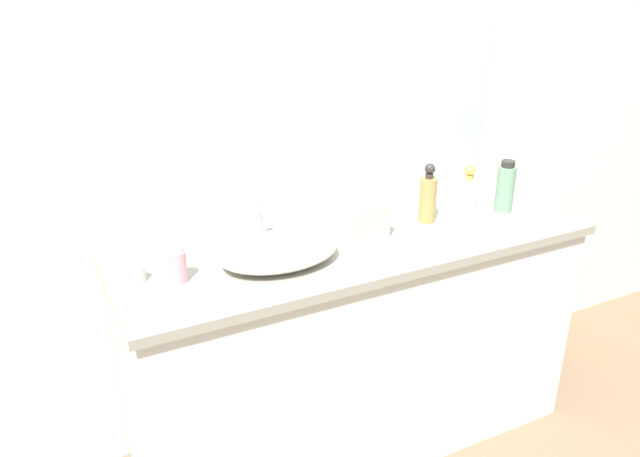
# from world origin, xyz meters

# --- Properties ---
(bathroom_wall_rear) EXTENTS (6.00, 0.06, 2.60)m
(bathroom_wall_rear) POSITION_xyz_m (0.00, 0.73, 1.30)
(bathroom_wall_rear) COLOR silver
(bathroom_wall_rear) RESTS_ON ground
(vanity_counter) EXTENTS (1.66, 0.56, 0.85)m
(vanity_counter) POSITION_xyz_m (-0.02, 0.41, 0.43)
(vanity_counter) COLOR silver
(vanity_counter) RESTS_ON ground
(wall_mirror_panel) EXTENTS (1.47, 0.01, 1.25)m
(wall_mirror_panel) POSITION_xyz_m (-0.02, 0.69, 1.47)
(wall_mirror_panel) COLOR #B2BCC6
(wall_mirror_panel) RESTS_ON vanity_counter
(sink_basin) EXTENTS (0.39, 0.27, 0.08)m
(sink_basin) POSITION_xyz_m (-0.33, 0.37, 0.89)
(sink_basin) COLOR silver
(sink_basin) RESTS_ON vanity_counter
(faucet) EXTENTS (0.03, 0.11, 0.17)m
(faucet) POSITION_xyz_m (-0.33, 0.53, 0.94)
(faucet) COLOR silver
(faucet) RESTS_ON vanity_counter
(soap_dispenser) EXTENTS (0.07, 0.07, 0.17)m
(soap_dispenser) POSITION_xyz_m (0.50, 0.48, 0.92)
(soap_dispenser) COLOR white
(soap_dispenser) RESTS_ON vanity_counter
(lotion_bottle) EXTENTS (0.06, 0.06, 0.22)m
(lotion_bottle) POSITION_xyz_m (0.29, 0.44, 0.94)
(lotion_bottle) COLOR #A68B4C
(lotion_bottle) RESTS_ON vanity_counter
(perfume_bottle) EXTENTS (0.05, 0.05, 0.12)m
(perfume_bottle) POSITION_xyz_m (-0.64, 0.39, 0.90)
(perfume_bottle) COLOR pink
(perfume_bottle) RESTS_ON vanity_counter
(spray_can) EXTENTS (0.07, 0.07, 0.20)m
(spray_can) POSITION_xyz_m (0.61, 0.40, 0.94)
(spray_can) COLOR gray
(spray_can) RESTS_ON vanity_counter
(tissue_box) EXTENTS (0.14, 0.14, 0.16)m
(tissue_box) POSITION_xyz_m (0.02, 0.44, 0.92)
(tissue_box) COLOR #A9CBAD
(tissue_box) RESTS_ON vanity_counter
(candle_jar) EXTENTS (0.05, 0.05, 0.05)m
(candle_jar) POSITION_xyz_m (-0.76, 0.45, 0.87)
(candle_jar) COLOR silver
(candle_jar) RESTS_ON vanity_counter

